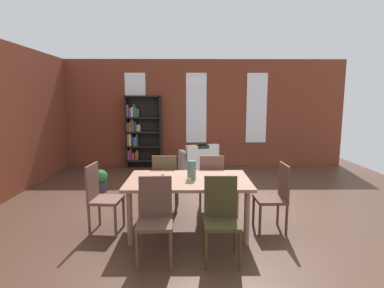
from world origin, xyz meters
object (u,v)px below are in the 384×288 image
Objects in this scene: bookshelf_tall at (141,131)px; armchair_white at (198,162)px; dining_chair_near_right at (221,216)px; dining_chair_far_left at (165,181)px; dining_chair_head_left at (101,195)px; vase_on_table at (192,170)px; dining_chair_far_right at (211,181)px; dining_table at (188,185)px; potted_plant_by_shelf at (101,180)px; dining_chair_head_right at (275,195)px; dining_chair_near_left at (155,216)px.

bookshelf_tall is 1.82m from armchair_white.
dining_chair_far_left is (-0.75, 1.47, 0.00)m from dining_chair_near_right.
bookshelf_tall is (-0.07, 4.00, 0.47)m from dining_chair_head_left.
vase_on_table is at bearing -71.70° from bookshelf_tall.
vase_on_table is 0.25× the size of armchair_white.
bookshelf_tall reaches higher than dining_chair_head_left.
dining_chair_near_right is 0.94× the size of armchair_white.
dining_chair_far_right is (-0.00, 1.47, 0.00)m from dining_chair_near_right.
bookshelf_tall is at bearing 107.73° from dining_table.
potted_plant_by_shelf is (-2.12, 1.07, -0.27)m from dining_chair_far_right.
dining_chair_head_left is at bearing -113.80° from armchair_white.
dining_chair_far_left is at bearing -103.63° from armchair_white.
dining_chair_head_right is at bearing 0.11° from vase_on_table.
dining_chair_head_right is (1.16, 0.00, -0.36)m from vase_on_table.
bookshelf_tall is (-0.90, 4.74, 0.47)m from dining_chair_near_left.
dining_chair_head_left is at bearing -73.35° from potted_plant_by_shelf.
dining_chair_near_right is 1.00× the size of dining_chair_head_right.
dining_chair_near_left is at bearing -117.00° from dining_chair_far_right.
armchair_white is at bearing 86.53° from vase_on_table.
dining_chair_head_right is (2.41, -0.00, 0.00)m from dining_chair_head_left.
dining_chair_head_right is at bearing 41.61° from dining_chair_near_right.
dining_chair_near_left is 1.75m from dining_chair_head_right.
dining_chair_near_left is 2.90m from potted_plant_by_shelf.
dining_chair_head_right is at bearing -31.42° from potted_plant_by_shelf.
dining_chair_head_right is at bearing -24.87° from dining_chair_far_left.
potted_plant_by_shelf is at bearing 142.00° from dining_chair_far_left.
dining_chair_near_left is 4.09m from armchair_white.
potted_plant_by_shelf is at bearing 106.65° from dining_chair_head_left.
vase_on_table is 4.22m from bookshelf_tall.
dining_chair_far_left is 1.76m from potted_plant_by_shelf.
potted_plant_by_shelf is (-2.12, 2.54, -0.27)m from dining_chair_near_right.
dining_chair_near_left is 4.85m from bookshelf_tall.
dining_chair_near_right and dining_chair_head_right have the same top height.
dining_table is 1.76× the size of dining_chair_near_right.
dining_chair_far_left reaches higher than potted_plant_by_shelf.
dining_chair_head_left and dining_chair_near_left have the same top height.
dining_chair_near_left is at bearing -61.72° from potted_plant_by_shelf.
vase_on_table reaches higher than potted_plant_by_shelf.
dining_chair_near_left is at bearing -155.02° from dining_chair_head_right.
dining_table is at bearing -45.97° from potted_plant_by_shelf.
dining_chair_head_right is at bearing -73.69° from armchair_white.
dining_chair_head_left is 1.00× the size of dining_chair_head_right.
dining_chair_head_right is 3.44m from armchair_white.
bookshelf_tall reaches higher than dining_chair_near_right.
bookshelf_tall reaches higher than dining_chair_near_left.
dining_chair_far_right is (0.37, 0.74, -0.15)m from dining_table.
dining_chair_far_right is (0.33, 0.74, -0.36)m from vase_on_table.
dining_chair_far_right reaches higher than potted_plant_by_shelf.
dining_chair_near_right is at bearing -62.93° from dining_chair_far_left.
dining_chair_far_right is 1.11m from dining_chair_head_right.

